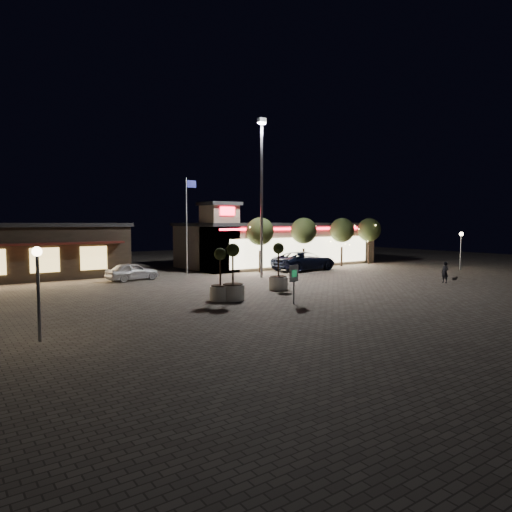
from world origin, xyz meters
TOP-DOWN VIEW (x-y plane):
  - ground at (0.00, 0.00)m, footprint 90.00×90.00m
  - retail_building at (9.51, 15.82)m, footprint 20.40×8.40m
  - restaurant_building at (-14.00, 19.97)m, footprint 16.40×11.00m
  - floodlight_pole at (2.00, 8.00)m, footprint 0.60×0.40m
  - flagpole at (-1.90, 13.00)m, footprint 0.95×0.10m
  - lamp_post_east at (20.00, 2.00)m, footprint 0.36×0.36m
  - lamp_post_south at (-16.00, -3.00)m, footprint 0.36×0.36m
  - string_tree_a at (4.00, 11.00)m, footprint 2.42×2.42m
  - string_tree_b at (9.00, 11.00)m, footprint 2.42×2.42m
  - string_tree_c at (14.00, 11.00)m, footprint 2.42×2.42m
  - string_tree_d at (18.00, 11.00)m, footprint 2.42×2.42m
  - pickup_truck at (8.29, 10.09)m, footprint 6.29×3.09m
  - white_sedan at (-6.97, 12.21)m, footprint 4.14×2.18m
  - pedestrian at (10.92, -2.20)m, footprint 0.43×0.60m
  - dog at (11.87, -2.39)m, footprint 0.55×0.31m
  - planter_left at (-5.46, 0.45)m, footprint 1.30×1.30m
  - planter_mid at (-6.05, 0.81)m, footprint 1.19×1.19m
  - planter_right at (-0.89, 2.15)m, footprint 1.24×1.24m
  - valet_sign at (-3.41, -2.40)m, footprint 0.68×0.20m

SIDE VIEW (x-z plane):
  - ground at x=0.00m, z-range 0.00..0.00m
  - dog at x=11.87m, z-range 0.14..0.44m
  - white_sedan at x=-6.97m, z-range 0.00..1.34m
  - pedestrian at x=10.92m, z-range 0.00..1.53m
  - pickup_truck at x=8.29m, z-range 0.00..1.72m
  - planter_mid at x=-6.05m, z-range -0.56..2.38m
  - planter_right at x=-0.89m, z-range -0.58..2.46m
  - planter_left at x=-5.46m, z-range -0.61..2.58m
  - valet_sign at x=-3.41m, z-range 0.41..2.49m
  - restaurant_building at x=-14.00m, z-range 0.01..4.31m
  - retail_building at x=9.51m, z-range -0.84..5.26m
  - lamp_post_east at x=20.00m, z-range 0.72..4.20m
  - lamp_post_south at x=-16.00m, z-range 0.72..4.20m
  - string_tree_a at x=4.00m, z-range 1.17..5.95m
  - string_tree_b at x=9.00m, z-range 1.17..5.95m
  - string_tree_c at x=14.00m, z-range 1.17..5.95m
  - string_tree_d at x=18.00m, z-range 1.17..5.95m
  - flagpole at x=-1.90m, z-range 0.74..8.74m
  - floodlight_pole at x=2.00m, z-range 0.83..13.21m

